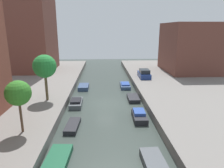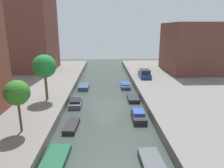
% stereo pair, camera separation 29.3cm
% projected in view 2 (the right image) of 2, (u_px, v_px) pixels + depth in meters
% --- Properties ---
extents(ground_plane, '(84.00, 84.00, 0.00)m').
position_uv_depth(ground_plane, '(105.00, 104.00, 27.39)').
color(ground_plane, '#333D38').
extents(quay_right, '(20.00, 64.00, 1.00)m').
position_uv_depth(quay_right, '(215.00, 99.00, 27.81)').
color(quay_right, gray).
rests_on(quay_right, ground_plane).
extents(apartment_tower_far, '(10.00, 11.34, 26.21)m').
position_uv_depth(apartment_tower_far, '(26.00, 7.00, 41.68)').
color(apartment_tower_far, brown).
rests_on(apartment_tower_far, quay_left).
extents(low_block_right, '(10.00, 12.08, 9.97)m').
position_uv_depth(low_block_right, '(191.00, 48.00, 42.50)').
color(low_block_right, brown).
rests_on(low_block_right, quay_right).
extents(street_tree_1, '(2.15, 2.15, 4.63)m').
position_uv_depth(street_tree_1, '(17.00, 93.00, 17.10)').
color(street_tree_1, brown).
rests_on(street_tree_1, quay_left).
extents(street_tree_2, '(2.86, 2.86, 5.75)m').
position_uv_depth(street_tree_2, '(44.00, 66.00, 25.00)').
color(street_tree_2, brown).
rests_on(street_tree_2, quay_left).
extents(parked_car, '(1.94, 4.28, 1.58)m').
position_uv_depth(parked_car, '(145.00, 74.00, 37.72)').
color(parked_car, navy).
rests_on(parked_car, quay_right).
extents(moored_boat_left_1, '(1.87, 3.61, 0.51)m').
position_uv_depth(moored_boat_left_1, '(56.00, 159.00, 15.31)').
color(moored_boat_left_1, '#195638').
rests_on(moored_boat_left_1, ground_plane).
extents(moored_boat_left_2, '(1.40, 3.32, 0.47)m').
position_uv_depth(moored_boat_left_2, '(72.00, 126.00, 20.70)').
color(moored_boat_left_2, '#232328').
rests_on(moored_boat_left_2, ground_plane).
extents(moored_boat_left_3, '(1.58, 3.58, 0.88)m').
position_uv_depth(moored_boat_left_3, '(76.00, 103.00, 26.77)').
color(moored_boat_left_3, '#4C5156').
rests_on(moored_boat_left_3, ground_plane).
extents(moored_boat_left_4, '(1.65, 3.19, 0.64)m').
position_uv_depth(moored_boat_left_4, '(84.00, 87.00, 34.24)').
color(moored_boat_left_4, '#33476B').
rests_on(moored_boat_left_4, ground_plane).
extents(moored_boat_right_1, '(1.67, 3.95, 0.59)m').
position_uv_depth(moored_boat_right_1, '(153.00, 166.00, 14.48)').
color(moored_boat_right_1, '#4C5156').
rests_on(moored_boat_right_1, ground_plane).
extents(moored_boat_right_2, '(1.51, 3.33, 0.95)m').
position_uv_depth(moored_boat_right_2, '(139.00, 116.00, 22.60)').
color(moored_boat_right_2, '#232328').
rests_on(moored_boat_right_2, ground_plane).
extents(moored_boat_right_3, '(1.56, 3.20, 0.52)m').
position_uv_depth(moored_boat_right_3, '(133.00, 98.00, 28.80)').
color(moored_boat_right_3, '#232328').
rests_on(moored_boat_right_3, ground_plane).
extents(moored_boat_right_4, '(1.70, 4.04, 0.75)m').
position_uv_depth(moored_boat_right_4, '(125.00, 85.00, 35.15)').
color(moored_boat_right_4, '#33476B').
rests_on(moored_boat_right_4, ground_plane).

